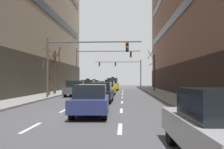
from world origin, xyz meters
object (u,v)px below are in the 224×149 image
at_px(taxi_driving_4, 113,84).
at_px(taxi_driving_1, 107,88).
at_px(traffic_signal_1, 96,61).
at_px(street_tree_1, 49,75).
at_px(traffic_signal_2, 124,67).
at_px(car_driving_3, 76,88).
at_px(car_parked_0, 222,126).
at_px(taxi_driving_6, 94,85).
at_px(traffic_signal_0, 78,55).
at_px(street_tree_3, 55,70).
at_px(street_tree_0, 154,71).
at_px(car_driving_2, 91,100).
at_px(taxi_driving_0, 88,86).
at_px(car_driving_5, 101,92).

bearing_deg(taxi_driving_4, taxi_driving_1, -90.64).
distance_m(traffic_signal_1, street_tree_1, 12.05).
bearing_deg(traffic_signal_2, car_driving_3, -101.48).
bearing_deg(car_driving_3, traffic_signal_2, 78.52).
bearing_deg(car_parked_0, taxi_driving_6, 101.61).
height_order(traffic_signal_0, traffic_signal_2, traffic_signal_2).
relative_size(taxi_driving_4, street_tree_1, 0.86).
height_order(car_parked_0, traffic_signal_2, traffic_signal_2).
bearing_deg(traffic_signal_1, traffic_signal_0, -90.52).
relative_size(car_parked_0, street_tree_3, 0.77).
relative_size(traffic_signal_1, street_tree_0, 1.61).
relative_size(car_parked_0, street_tree_0, 0.72).
distance_m(car_driving_2, traffic_signal_1, 24.75).
distance_m(taxi_driving_1, car_parked_0, 21.64).
bearing_deg(traffic_signal_0, street_tree_1, 142.33).
relative_size(car_driving_3, street_tree_3, 0.79).
relative_size(car_driving_3, traffic_signal_1, 0.45).
bearing_deg(street_tree_0, taxi_driving_1, -128.31).
bearing_deg(taxi_driving_6, street_tree_0, -31.05).
height_order(car_driving_2, car_driving_3, car_driving_3).
bearing_deg(taxi_driving_4, traffic_signal_0, -99.27).
bearing_deg(taxi_driving_1, taxi_driving_0, 113.31).
xyz_separation_m(taxi_driving_4, car_driving_5, (-0.03, -19.17, -0.23)).
bearing_deg(car_driving_3, street_tree_1, -176.38).
bearing_deg(taxi_driving_4, traffic_signal_2, 82.11).
bearing_deg(street_tree_3, car_driving_2, -67.68).
height_order(street_tree_0, street_tree_3, street_tree_0).
xyz_separation_m(taxi_driving_1, street_tree_0, (6.21, 7.85, 2.20)).
distance_m(car_driving_5, taxi_driving_6, 21.64).
bearing_deg(taxi_driving_4, street_tree_3, -120.53).
distance_m(traffic_signal_2, street_tree_1, 26.77).
distance_m(taxi_driving_1, traffic_signal_1, 10.57).
xyz_separation_m(car_driving_2, taxi_driving_6, (-3.35, 28.22, 0.05)).
height_order(taxi_driving_4, street_tree_3, street_tree_3).
xyz_separation_m(taxi_driving_1, taxi_driving_4, (0.13, 11.25, 0.21)).
bearing_deg(traffic_signal_1, taxi_driving_0, -117.78).
xyz_separation_m(car_driving_2, traffic_signal_0, (-2.65, 10.31, 3.31)).
relative_size(car_parked_0, traffic_signal_1, 0.44).
distance_m(taxi_driving_0, street_tree_3, 7.80).
distance_m(car_driving_3, taxi_driving_4, 13.13).
bearing_deg(car_parked_0, street_tree_1, 117.19).
height_order(taxi_driving_0, car_driving_3, taxi_driving_0).
xyz_separation_m(traffic_signal_2, street_tree_1, (-7.96, -25.47, -2.12)).
bearing_deg(car_driving_5, traffic_signal_2, 86.80).
relative_size(traffic_signal_2, street_tree_1, 2.00).
height_order(taxi_driving_0, street_tree_1, street_tree_1).
bearing_deg(traffic_signal_2, taxi_driving_6, -115.71).
bearing_deg(taxi_driving_6, street_tree_3, -103.12).
bearing_deg(traffic_signal_2, taxi_driving_1, -94.49).
xyz_separation_m(street_tree_0, street_tree_1, (-12.29, -9.47, -0.76)).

